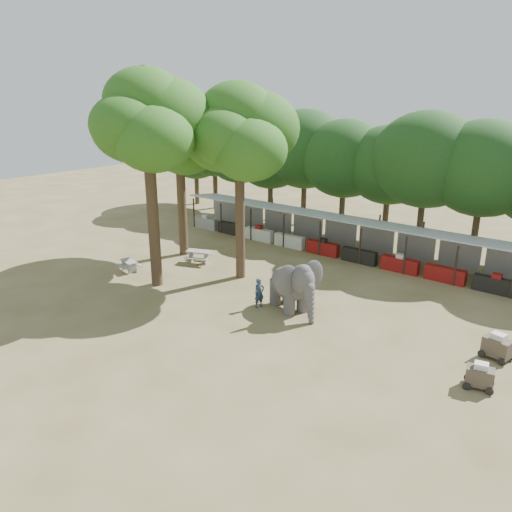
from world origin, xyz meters
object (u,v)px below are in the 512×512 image
Objects in this scene: handler at (259,293)px; yard_tree_back at (240,133)px; elephant at (293,285)px; picnic_table_near at (129,264)px; yard_tree_left at (179,133)px; picnic_table_far at (199,255)px; yard_tree_center at (148,122)px; cart_back at (497,346)px; cart_front at (480,376)px.

yard_tree_back is at bearing 70.85° from handler.
yard_tree_back is 9.27m from elephant.
elephant reaches higher than picnic_table_near.
picnic_table_far is (2.28, -0.85, -7.67)m from yard_tree_left.
yard_tree_center is 11.63m from elephant.
yard_tree_left reaches higher than picnic_table_near.
picnic_table_far is 1.52× the size of cart_back.
picnic_table_far is at bearing -171.38° from elephant.
yard_tree_center is 5.04m from yard_tree_back.
cart_front is (18.70, -3.88, -0.00)m from picnic_table_far.
cart_front is (9.54, -1.44, -0.86)m from elephant.
cart_back is at bearing 78.84° from cart_front.
elephant reaches higher than cart_front.
yard_tree_back is at bearing -170.86° from cart_back.
cart_front is at bearing -13.98° from yard_tree_back.
cart_back reaches higher than picnic_table_near.
picnic_table_near is at bearing -159.56° from cart_back.
picnic_table_near is (-9.84, -0.72, -0.35)m from handler.
yard_tree_left reaches higher than handler.
yard_tree_center reaches higher than yard_tree_back.
picnic_table_near is at bearing -148.07° from yard_tree_back.
yard_tree_left is 22.34m from cart_back.
cart_back reaches higher than picnic_table_far.
elephant is at bearing -45.82° from handler.
picnic_table_near is (-3.02, 0.25, -8.77)m from yard_tree_center.
elephant is 9.59m from cart_back.
yard_tree_center is at bearing 8.96° from picnic_table_near.
picnic_table_far is at bearing -170.57° from cart_back.
yard_tree_left is 0.97× the size of yard_tree_back.
yard_tree_left reaches higher than elephant.
yard_tree_center is 8.96× the size of cart_back.
yard_tree_back is 16.93m from cart_back.
cart_front reaches higher than picnic_table_near.
elephant is 9.52m from picnic_table_far.
cart_front is 2.75m from cart_back.
handler is 1.29× the size of cart_front.
yard_tree_back is 17.39m from cart_front.
picnic_table_near is 21.00m from cart_front.
cart_front is (21.00, 0.02, 0.09)m from picnic_table_near.
yard_tree_back is 8.45× the size of cart_back.
yard_tree_left is 22.83m from cart_front.
yard_tree_back is 5.57× the size of picnic_table_far.
handler reaches higher than picnic_table_far.
cart_back is at bearing 9.57° from yard_tree_center.
yard_tree_center is 7.58× the size of picnic_table_near.
handler is at bearing 17.87° from picnic_table_near.
picnic_table_far is at bearing -20.49° from yard_tree_left.
handler is (9.83, -4.03, -7.41)m from yard_tree_left.
elephant is at bearing 11.49° from yard_tree_center.
handler is at bearing 163.76° from cart_front.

